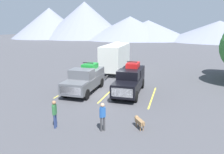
{
  "coord_description": "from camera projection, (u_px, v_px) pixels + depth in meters",
  "views": [
    {
      "loc": [
        5.37,
        -16.14,
        5.67
      ],
      "look_at": [
        0.0,
        1.29,
        1.2
      ],
      "focal_mm": 32.84,
      "sensor_mm": 36.0,
      "label": 1
    }
  ],
  "objects": [
    {
      "name": "lot_stripe_b",
      "position": [
        109.0,
        93.0,
        18.14
      ],
      "size": [
        0.12,
        5.5,
        0.01
      ],
      "primitive_type": "cube",
      "color": "gold",
      "rests_on": "ground"
    },
    {
      "name": "mountain_ridge",
      "position": [
        147.0,
        25.0,
        94.05
      ],
      "size": [
        153.46,
        50.78,
        18.0
      ],
      "color": "gray",
      "rests_on": "ground"
    },
    {
      "name": "pickup_truck_a",
      "position": [
        85.0,
        79.0,
        18.33
      ],
      "size": [
        2.3,
        5.46,
        2.5
      ],
      "color": "#595B60",
      "rests_on": "ground"
    },
    {
      "name": "lot_stripe_a",
      "position": [
        70.0,
        89.0,
        19.23
      ],
      "size": [
        0.12,
        5.5,
        0.01
      ],
      "primitive_type": "cube",
      "color": "gold",
      "rests_on": "ground"
    },
    {
      "name": "dog",
      "position": [
        139.0,
        121.0,
        11.7
      ],
      "size": [
        0.7,
        0.82,
        0.66
      ],
      "color": "olive",
      "rests_on": "ground"
    },
    {
      "name": "pickup_truck_b",
      "position": [
        130.0,
        79.0,
        17.91
      ],
      "size": [
        2.15,
        5.8,
        2.66
      ],
      "color": "black",
      "rests_on": "ground"
    },
    {
      "name": "ground_plane",
      "position": [
        108.0,
        94.0,
        17.87
      ],
      "size": [
        240.0,
        240.0,
        0.0
      ],
      "primitive_type": "plane",
      "color": "#47474C"
    },
    {
      "name": "camper_trailer_a",
      "position": [
        116.0,
        56.0,
        26.26
      ],
      "size": [
        2.75,
        8.73,
        3.77
      ],
      "color": "silver",
      "rests_on": "ground"
    },
    {
      "name": "lot_stripe_c",
      "position": [
        152.0,
        97.0,
        17.04
      ],
      "size": [
        0.12,
        5.5,
        0.01
      ],
      "primitive_type": "cube",
      "color": "gold",
      "rests_on": "ground"
    },
    {
      "name": "person_b",
      "position": [
        55.0,
        112.0,
        11.63
      ],
      "size": [
        0.24,
        0.36,
        1.65
      ],
      "color": "navy",
      "rests_on": "ground"
    },
    {
      "name": "person_a",
      "position": [
        103.0,
        115.0,
        11.27
      ],
      "size": [
        0.31,
        0.3,
        1.65
      ],
      "color": "#3F3F42",
      "rests_on": "ground"
    }
  ]
}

